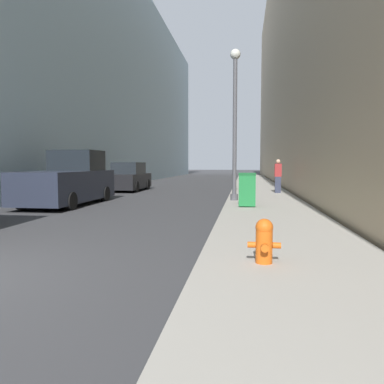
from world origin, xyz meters
TOP-DOWN VIEW (x-y plane):
  - sidewalk_right at (5.28, 18.00)m, footprint 3.07×60.00m
  - building_left_glass at (-10.58, 26.00)m, footprint 12.00×60.00m
  - building_right_stone at (12.92, 26.00)m, footprint 12.00×60.00m
  - fire_hydrant at (4.76, 1.25)m, footprint 0.49×0.37m
  - trash_bin at (4.56, 8.71)m, footprint 0.58×0.59m
  - lamppost at (4.06, 10.93)m, footprint 0.41×0.41m
  - pickup_truck at (-2.46, 9.71)m, footprint 2.08×5.27m
  - parked_sedan_near at (-2.42, 17.40)m, footprint 1.83×4.13m
  - pedestrian_on_sidewalk at (6.16, 15.14)m, footprint 0.35×0.22m

SIDE VIEW (x-z plane):
  - sidewalk_right at x=5.28m, z-range 0.00..0.14m
  - fire_hydrant at x=4.76m, z-range 0.15..0.82m
  - trash_bin at x=4.56m, z-range 0.15..1.32m
  - parked_sedan_near at x=-2.42m, z-range -0.08..1.63m
  - pickup_truck at x=-2.46m, z-range -0.17..2.00m
  - pedestrian_on_sidewalk at x=6.16m, z-range 0.14..1.85m
  - lamppost at x=4.06m, z-range 0.53..6.54m
  - building_left_glass at x=-10.58m, z-range 0.00..17.47m
  - building_right_stone at x=12.92m, z-range 0.00..21.41m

